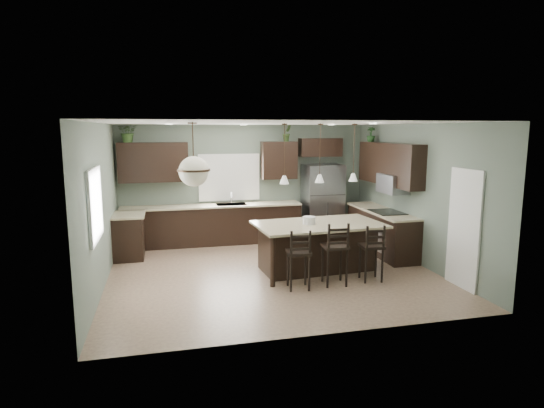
{
  "coord_description": "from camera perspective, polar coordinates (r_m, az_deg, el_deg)",
  "views": [
    {
      "loc": [
        -1.94,
        -8.09,
        2.69
      ],
      "look_at": [
        0.1,
        0.4,
        1.25
      ],
      "focal_mm": 30.0,
      "sensor_mm": 36.0,
      "label": 1
    }
  ],
  "objects": [
    {
      "name": "ground",
      "position": [
        8.75,
        -0.02,
        -8.55
      ],
      "size": [
        6.0,
        6.0,
        0.0
      ],
      "primitive_type": "plane",
      "color": "#9E8466",
      "rests_on": "ground"
    },
    {
      "name": "pantry_door",
      "position": [
        8.35,
        22.94,
        -2.92
      ],
      "size": [
        0.04,
        0.82,
        2.04
      ],
      "primitive_type": "cube",
      "color": "white",
      "rests_on": "ground"
    },
    {
      "name": "window_back",
      "position": [
        11.0,
        -5.4,
        3.36
      ],
      "size": [
        1.35,
        0.02,
        1.0
      ],
      "primitive_type": "cube",
      "color": "white",
      "rests_on": "room_shell"
    },
    {
      "name": "window_left",
      "position": [
        7.45,
        -21.39,
        -0.08
      ],
      "size": [
        0.02,
        1.1,
        1.0
      ],
      "primitive_type": "cube",
      "color": "white",
      "rests_on": "room_shell"
    },
    {
      "name": "left_return_cabs",
      "position": [
        10.07,
        -17.53,
        -3.93
      ],
      "size": [
        0.6,
        0.9,
        0.9
      ],
      "primitive_type": "cube",
      "color": "black",
      "rests_on": "ground"
    },
    {
      "name": "left_return_countertop",
      "position": [
        9.98,
        -17.55,
        -1.3
      ],
      "size": [
        0.66,
        0.96,
        0.04
      ],
      "primitive_type": "cube",
      "color": "#C3BC93",
      "rests_on": "left_return_cabs"
    },
    {
      "name": "back_lower_cabs",
      "position": [
        10.83,
        -7.45,
        -2.66
      ],
      "size": [
        4.2,
        0.6,
        0.9
      ],
      "primitive_type": "cube",
      "color": "black",
      "rests_on": "ground"
    },
    {
      "name": "back_countertop",
      "position": [
        10.73,
        -7.49,
        -0.22
      ],
      "size": [
        4.2,
        0.66,
        0.04
      ],
      "primitive_type": "cube",
      "color": "#C3BC93",
      "rests_on": "back_lower_cabs"
    },
    {
      "name": "sink_inset",
      "position": [
        10.78,
        -5.12,
        -0.05
      ],
      "size": [
        0.7,
        0.45,
        0.01
      ],
      "primitive_type": "cube",
      "color": "gray",
      "rests_on": "back_countertop"
    },
    {
      "name": "faucet",
      "position": [
        10.73,
        -5.1,
        0.69
      ],
      "size": [
        0.02,
        0.02,
        0.28
      ],
      "primitive_type": "cylinder",
      "color": "silver",
      "rests_on": "back_countertop"
    },
    {
      "name": "back_upper_left",
      "position": [
        10.7,
        -14.66,
        5.09
      ],
      "size": [
        1.55,
        0.34,
        0.9
      ],
      "primitive_type": "cube",
      "color": "black",
      "rests_on": "room_shell"
    },
    {
      "name": "back_upper_right",
      "position": [
        11.04,
        0.89,
        5.51
      ],
      "size": [
        0.85,
        0.34,
        0.9
      ],
      "primitive_type": "cube",
      "color": "black",
      "rests_on": "room_shell"
    },
    {
      "name": "fridge_header",
      "position": [
        11.33,
        6.08,
        7.08
      ],
      "size": [
        1.05,
        0.34,
        0.45
      ],
      "primitive_type": "cube",
      "color": "black",
      "rests_on": "room_shell"
    },
    {
      "name": "right_lower_cabs",
      "position": [
        10.34,
        13.54,
        -3.41
      ],
      "size": [
        0.6,
        2.35,
        0.9
      ],
      "primitive_type": "cube",
      "color": "black",
      "rests_on": "ground"
    },
    {
      "name": "right_countertop",
      "position": [
        10.24,
        13.54,
        -0.85
      ],
      "size": [
        0.66,
        2.35,
        0.04
      ],
      "primitive_type": "cube",
      "color": "#C3BC93",
      "rests_on": "right_lower_cabs"
    },
    {
      "name": "cooktop",
      "position": [
        10.0,
        14.25,
        -0.98
      ],
      "size": [
        0.58,
        0.75,
        0.02
      ],
      "primitive_type": "cube",
      "color": "black",
      "rests_on": "right_countertop"
    },
    {
      "name": "wall_oven_front",
      "position": [
        9.97,
        12.69,
        -3.86
      ],
      "size": [
        0.01,
        0.72,
        0.6
      ],
      "primitive_type": "cube",
      "color": "gray",
      "rests_on": "right_lower_cabs"
    },
    {
      "name": "right_upper_cabs",
      "position": [
        10.19,
        14.51,
        4.9
      ],
      "size": [
        0.34,
        2.35,
        0.9
      ],
      "primitive_type": "cube",
      "color": "black",
      "rests_on": "room_shell"
    },
    {
      "name": "microwave",
      "position": [
        9.96,
        14.9,
        2.47
      ],
      "size": [
        0.4,
        0.75,
        0.4
      ],
      "primitive_type": "cube",
      "color": "gray",
      "rests_on": "right_upper_cabs"
    },
    {
      "name": "refrigerator",
      "position": [
        11.2,
        6.35,
        0.23
      ],
      "size": [
        0.9,
        0.74,
        1.85
      ],
      "primitive_type": "cube",
      "color": "gray",
      "rests_on": "ground"
    },
    {
      "name": "kitchen_island",
      "position": [
        8.78,
        5.84,
        -5.39
      ],
      "size": [
        2.48,
        1.53,
        0.92
      ],
      "primitive_type": "cube",
      "rotation": [
        0.0,
        0.0,
        0.08
      ],
      "color": "black",
      "rests_on": "ground"
    },
    {
      "name": "serving_dish",
      "position": [
        8.58,
        4.68,
        -2.06
      ],
      "size": [
        0.24,
        0.24,
        0.14
      ],
      "primitive_type": "cylinder",
      "color": "silver",
      "rests_on": "kitchen_island"
    },
    {
      "name": "bar_stool_left",
      "position": [
        7.74,
        3.34,
        -6.89
      ],
      "size": [
        0.43,
        0.43,
        1.05
      ],
      "primitive_type": "cube",
      "rotation": [
        0.0,
        0.0,
        -0.1
      ],
      "color": "black",
      "rests_on": "ground"
    },
    {
      "name": "bar_stool_center",
      "position": [
        8.0,
        7.87,
        -6.14
      ],
      "size": [
        0.45,
        0.45,
        1.13
      ],
      "primitive_type": "cube",
      "rotation": [
        0.0,
        0.0,
        -0.07
      ],
      "color": "black",
      "rests_on": "ground"
    },
    {
      "name": "bar_stool_right",
      "position": [
        8.33,
        12.35,
        -5.94
      ],
      "size": [
        0.42,
        0.42,
        1.04
      ],
      "primitive_type": "cube",
      "rotation": [
        0.0,
        0.0,
        -0.09
      ],
      "color": "black",
      "rests_on": "ground"
    },
    {
      "name": "pendant_left",
      "position": [
        8.24,
        1.57,
        6.3
      ],
      "size": [
        0.17,
        0.17,
        1.1
      ],
      "primitive_type": null,
      "color": "white",
      "rests_on": "room_shell"
    },
    {
      "name": "pendant_center",
      "position": [
        8.5,
        6.05,
        6.34
      ],
      "size": [
        0.17,
        0.17,
        1.1
      ],
      "primitive_type": null,
      "color": "white",
      "rests_on": "room_shell"
    },
    {
      "name": "pendant_right",
      "position": [
        8.81,
        10.24,
        6.35
      ],
      "size": [
        0.17,
        0.17,
        1.1
      ],
      "primitive_type": null,
      "color": "silver",
      "rests_on": "room_shell"
    },
    {
      "name": "chandelier",
      "position": [
        7.07,
        -9.85,
        6.14
      ],
      "size": [
        0.5,
        0.5,
        0.98
      ],
      "primitive_type": null,
      "color": "beige",
      "rests_on": "room_shell"
    },
    {
      "name": "plant_back_left",
      "position": [
        10.67,
        -17.61,
        8.65
      ],
      "size": [
        0.43,
        0.37,
        0.48
      ],
      "primitive_type": "imported",
      "rotation": [
        0.0,
        0.0,
        0.01
      ],
      "color": "#304F22",
      "rests_on": "back_upper_left"
    },
    {
      "name": "plant_back_right",
      "position": [
        11.04,
        1.89,
        8.9
      ],
      "size": [
        0.27,
        0.24,
        0.4
      ],
      "primitive_type": "imported",
      "rotation": [
        0.0,
        0.0,
        0.33
      ],
      "color": "#365224",
      "rests_on": "back_upper_right"
    },
    {
      "name": "plant_right_wall",
      "position": [
        10.94,
        12.3,
        8.53
      ],
      "size": [
        0.25,
        0.25,
        0.35
      ],
      "primitive_type": "imported",
      "rotation": [
        0.0,
        0.0,
        -0.37
      ],
      "color": "#254E22",
      "rests_on": "right_upper_cabs"
    },
    {
      "name": "room_shell",
      "position": [
        8.38,
        -0.02,
        2.57
      ],
      "size": [
        6.0,
        6.0,
        6.0
      ],
      "color": "slate",
      "rests_on": "ground"
    }
  ]
}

